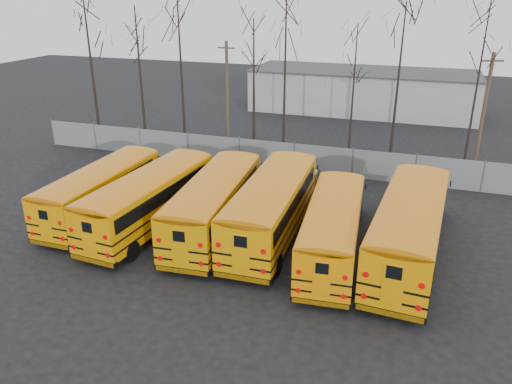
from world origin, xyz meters
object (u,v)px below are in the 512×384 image
(bus_a, at_px, (103,187))
(bus_c, at_px, (216,199))
(bus_e, at_px, (333,224))
(bus_d, at_px, (273,202))
(utility_pole_left, at_px, (227,92))
(utility_pole_right, at_px, (483,113))
(bus_b, at_px, (151,195))
(bus_f, at_px, (410,223))

(bus_a, height_order, bus_c, bus_c)
(bus_e, bearing_deg, bus_d, 155.60)
(utility_pole_left, xyz_separation_m, utility_pole_right, (18.75, -1.61, 0.01))
(bus_b, distance_m, bus_e, 9.60)
(bus_d, height_order, utility_pole_left, utility_pole_left)
(bus_a, relative_size, bus_e, 0.99)
(utility_pole_right, bearing_deg, bus_e, -134.24)
(bus_f, height_order, utility_pole_right, utility_pole_right)
(bus_a, height_order, utility_pole_right, utility_pole_right)
(bus_c, xyz_separation_m, bus_f, (9.54, -0.01, 0.11))
(bus_b, bearing_deg, bus_d, 13.29)
(bus_b, xyz_separation_m, utility_pole_left, (-2.03, 16.01, 2.32))
(bus_a, xyz_separation_m, bus_f, (16.20, 0.11, 0.23))
(bus_b, bearing_deg, bus_c, 13.24)
(bus_a, height_order, bus_f, bus_f)
(bus_b, bearing_deg, bus_f, 6.94)
(bus_d, bearing_deg, bus_a, -178.20)
(bus_c, distance_m, utility_pole_left, 16.58)
(bus_b, height_order, utility_pole_left, utility_pole_left)
(utility_pole_left, bearing_deg, bus_d, -60.53)
(utility_pole_right, bearing_deg, bus_c, -152.05)
(bus_c, distance_m, bus_d, 2.95)
(bus_d, xyz_separation_m, bus_f, (6.62, -0.45, 0.04))
(bus_c, bearing_deg, utility_pole_right, 41.63)
(bus_f, relative_size, utility_pole_left, 1.47)
(bus_a, xyz_separation_m, bus_d, (9.58, 0.56, 0.18))
(bus_e, height_order, utility_pole_left, utility_pole_left)
(bus_a, distance_m, bus_e, 12.87)
(bus_d, xyz_separation_m, bus_e, (3.27, -1.17, -0.18))
(bus_d, distance_m, bus_e, 3.48)
(bus_b, distance_m, bus_c, 3.44)
(bus_a, relative_size, bus_d, 0.90)
(utility_pole_left, bearing_deg, bus_c, -70.24)
(utility_pole_left, bearing_deg, bus_b, -82.34)
(bus_b, xyz_separation_m, bus_f, (12.95, 0.50, 0.12))
(bus_d, relative_size, bus_e, 1.10)
(bus_b, distance_m, utility_pole_left, 16.30)
(bus_d, relative_size, bus_f, 0.97)
(bus_c, bearing_deg, utility_pole_left, 104.75)
(bus_e, xyz_separation_m, bus_f, (3.35, 0.72, 0.23))
(bus_d, bearing_deg, bus_e, -21.17)
(bus_a, distance_m, bus_b, 3.28)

